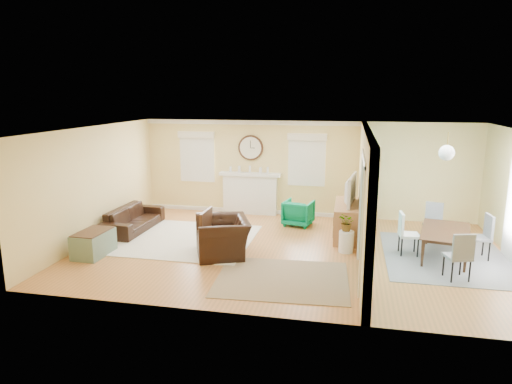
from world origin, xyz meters
TOP-DOWN VIEW (x-y plane):
  - floor at (0.00, 0.00)m, footprint 9.00×9.00m
  - wall_back at (0.00, 3.00)m, footprint 9.00×0.02m
  - wall_front at (0.00, -3.00)m, footprint 9.00×0.02m
  - wall_left at (-4.50, 0.00)m, footprint 0.02×6.00m
  - ceiling at (0.00, 0.00)m, footprint 9.00×6.00m
  - partition at (1.51, 0.28)m, footprint 0.17×6.00m
  - fireplace at (-1.50, 2.88)m, footprint 1.70×0.30m
  - wall_clock at (-1.50, 2.97)m, footprint 0.70×0.07m
  - window_left at (-3.05, 2.95)m, footprint 1.05×0.13m
  - window_right at (0.05, 2.95)m, footprint 1.05×0.13m
  - pendant at (3.00, 0.00)m, footprint 0.30×0.30m
  - rug_cream at (-2.55, 0.29)m, footprint 3.24×2.82m
  - rug_jute at (0.07, -1.54)m, footprint 2.48×2.08m
  - rug_grey at (3.20, 0.25)m, footprint 2.44×3.05m
  - sofa at (-3.98, 0.75)m, footprint 0.82×1.99m
  - eames_chair at (-1.34, -0.50)m, footprint 1.42×1.51m
  - green_chair at (-0.04, 2.01)m, footprint 0.82×0.84m
  - trunk at (-3.98, -1.08)m, footprint 0.58×0.92m
  - credenza at (1.16, 1.26)m, footprint 0.55×1.62m
  - tv at (1.15, 1.26)m, footprint 0.30×1.18m
  - garden_stool at (1.19, 0.19)m, footprint 0.31×0.31m
  - potted_plant at (1.19, 0.19)m, footprint 0.45×0.46m
  - dining_table at (3.20, 0.25)m, footprint 1.24×1.81m
  - dining_chair_n at (3.10, 1.38)m, footprint 0.47×0.47m
  - dining_chair_s at (3.16, -0.90)m, footprint 0.50×0.50m
  - dining_chair_w at (2.46, 0.28)m, footprint 0.43×0.43m
  - dining_chair_e at (3.82, 0.32)m, footprint 0.45×0.45m

SIDE VIEW (x-z plane):
  - floor at x=0.00m, z-range 0.00..0.00m
  - rug_grey at x=3.20m, z-range 0.00..0.01m
  - rug_jute at x=0.07m, z-range 0.00..0.01m
  - rug_cream at x=-2.55m, z-range 0.00..0.02m
  - garden_stool at x=1.19m, z-range 0.00..0.46m
  - trunk at x=-3.98m, z-range 0.00..0.52m
  - sofa at x=-3.98m, z-range 0.00..0.58m
  - dining_table at x=3.20m, z-range 0.00..0.58m
  - green_chair at x=-0.04m, z-range 0.00..0.65m
  - eames_chair at x=-1.34m, z-range 0.00..0.78m
  - credenza at x=1.16m, z-range 0.00..0.80m
  - dining_chair_n at x=3.10m, z-range 0.07..0.94m
  - dining_chair_w at x=2.46m, z-range 0.08..0.98m
  - dining_chair_s at x=3.16m, z-range 0.08..0.99m
  - dining_chair_e at x=3.82m, z-range 0.08..1.01m
  - fireplace at x=-1.50m, z-range 0.01..1.18m
  - potted_plant at x=1.19m, z-range 0.46..0.85m
  - tv at x=1.15m, z-range 0.80..1.47m
  - wall_back at x=0.00m, z-range 0.00..2.60m
  - wall_front at x=0.00m, z-range 0.00..2.60m
  - wall_left at x=-4.50m, z-range 0.00..2.60m
  - partition at x=1.51m, z-range 0.06..2.66m
  - window_left at x=-3.05m, z-range 0.95..2.37m
  - window_right at x=0.05m, z-range 0.95..2.37m
  - wall_clock at x=-1.50m, z-range 1.50..2.20m
  - pendant at x=3.00m, z-range 1.93..2.48m
  - ceiling at x=0.00m, z-range 2.59..2.61m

